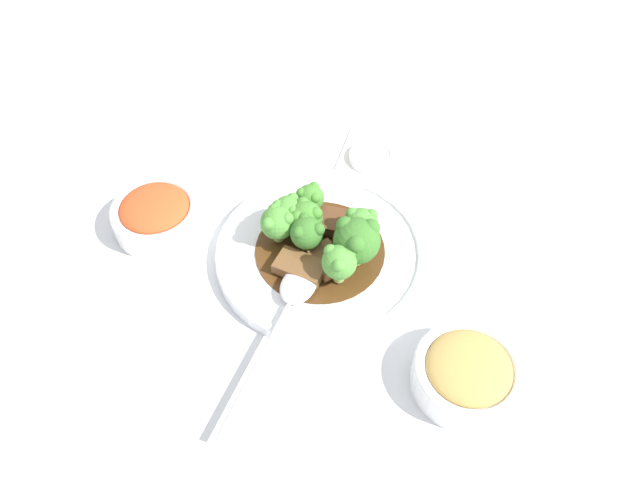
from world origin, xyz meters
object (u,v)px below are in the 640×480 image
object	(u,v)px
broccoli_floret_4	(339,262)
broccoli_floret_7	(361,225)
broccoli_floret_6	(277,224)
side_bowl_kimchi	(156,214)
side_bowl_appetizer	(467,373)
broccoli_floret_0	(305,217)
sauce_dish	(371,157)
broccoli_floret_3	(307,232)
beef_strip_1	(326,260)
broccoli_floret_2	(288,211)
beef_strip_0	(300,267)
broccoli_floret_5	(310,198)
serving_spoon	(291,300)
broccoli_floret_1	(357,240)
beef_strip_2	(340,224)
main_plate	(320,252)

from	to	relation	value
broccoli_floret_4	broccoli_floret_7	world-z (taller)	same
broccoli_floret_6	side_bowl_kimchi	bearing A→B (deg)	-176.81
side_bowl_appetizer	broccoli_floret_6	bearing A→B (deg)	154.74
broccoli_floret_0	sauce_dish	distance (m)	0.18
broccoli_floret_3	broccoli_floret_7	bearing A→B (deg)	26.26
beef_strip_1	side_bowl_appetizer	bearing A→B (deg)	-28.81
broccoli_floret_2	side_bowl_kimchi	xyz separation A→B (m)	(-0.17, -0.03, -0.02)
beef_strip_0	broccoli_floret_5	distance (m)	0.10
beef_strip_0	beef_strip_1	xyz separation A→B (m)	(0.03, 0.02, -0.00)
broccoli_floret_5	serving_spoon	bearing A→B (deg)	-81.91
broccoli_floret_7	side_bowl_appetizer	bearing A→B (deg)	-43.34
broccoli_floret_1	serving_spoon	xyz separation A→B (m)	(-0.05, -0.08, -0.03)
beef_strip_1	broccoli_floret_7	distance (m)	0.06
beef_strip_1	broccoli_floret_0	size ratio (longest dim) A/B	1.18
broccoli_floret_2	side_bowl_appetizer	xyz separation A→B (m)	(0.24, -0.14, -0.02)
beef_strip_2	broccoli_floret_6	size ratio (longest dim) A/B	1.31
broccoli_floret_0	broccoli_floret_2	size ratio (longest dim) A/B	1.03
broccoli_floret_3	side_bowl_kimchi	distance (m)	0.20
broccoli_floret_5	sauce_dish	xyz separation A→B (m)	(0.05, 0.14, -0.04)
beef_strip_0	broccoli_floret_7	size ratio (longest dim) A/B	1.22
broccoli_floret_1	broccoli_floret_7	size ratio (longest dim) A/B	1.24
broccoli_floret_4	side_bowl_appetizer	xyz separation A→B (m)	(0.16, -0.08, -0.03)
beef_strip_0	broccoli_floret_6	xyz separation A→B (m)	(-0.04, 0.04, 0.02)
beef_strip_0	broccoli_floret_0	xyz separation A→B (m)	(-0.01, 0.06, 0.02)
main_plate	broccoli_floret_3	distance (m)	0.04
beef_strip_1	side_bowl_appetizer	xyz separation A→B (m)	(0.18, -0.10, -0.00)
broccoli_floret_0	broccoli_floret_6	size ratio (longest dim) A/B	0.97
side_bowl_appetizer	broccoli_floret_0	bearing A→B (deg)	147.75
serving_spoon	sauce_dish	world-z (taller)	serving_spoon
serving_spoon	sauce_dish	size ratio (longest dim) A/B	3.54
broccoli_floret_0	serving_spoon	size ratio (longest dim) A/B	0.21
beef_strip_0	broccoli_floret_1	bearing A→B (deg)	29.99
broccoli_floret_4	broccoli_floret_6	distance (m)	0.09
beef_strip_1	broccoli_floret_0	xyz separation A→B (m)	(-0.04, 0.04, 0.02)
beef_strip_1	broccoli_floret_0	world-z (taller)	broccoli_floret_0
main_plate	beef_strip_0	xyz separation A→B (m)	(-0.01, -0.04, 0.02)
broccoli_floret_2	broccoli_floret_4	bearing A→B (deg)	-36.81
broccoli_floret_3	broccoli_floret_5	size ratio (longest dim) A/B	1.13
broccoli_floret_1	broccoli_floret_5	bearing A→B (deg)	141.92
beef_strip_0	sauce_dish	world-z (taller)	beef_strip_0
broccoli_floret_0	sauce_dish	bearing A→B (deg)	75.51
beef_strip_0	beef_strip_1	world-z (taller)	beef_strip_0
broccoli_floret_7	broccoli_floret_1	bearing A→B (deg)	-85.93
broccoli_floret_5	side_bowl_appetizer	size ratio (longest dim) A/B	0.39
main_plate	broccoli_floret_4	xyz separation A→B (m)	(0.03, -0.04, 0.04)
beef_strip_1	broccoli_floret_3	xyz separation A→B (m)	(-0.03, 0.01, 0.02)
beef_strip_0	broccoli_floret_0	world-z (taller)	broccoli_floret_0
broccoli_floret_6	side_bowl_appetizer	size ratio (longest dim) A/B	0.44
beef_strip_0	broccoli_floret_2	world-z (taller)	broccoli_floret_2
beef_strip_1	broccoli_floret_2	xyz separation A→B (m)	(-0.06, 0.04, 0.02)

